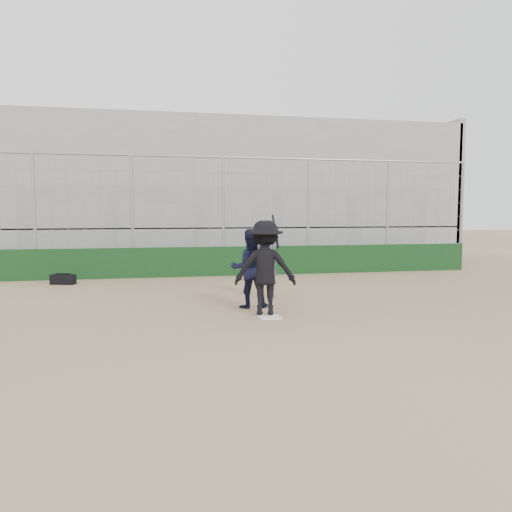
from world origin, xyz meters
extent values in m
plane|color=brown|center=(0.00, 0.00, 0.00)|extent=(90.00, 90.00, 0.00)
cube|color=white|center=(0.00, 0.00, 0.01)|extent=(0.44, 0.44, 0.02)
cube|color=black|center=(0.00, 7.00, 0.50)|extent=(18.00, 0.25, 1.00)
cylinder|color=gray|center=(0.00, 7.00, 2.00)|extent=(0.10, 0.10, 4.00)
cylinder|color=gray|center=(9.00, 7.00, 2.00)|extent=(0.10, 0.10, 4.00)
cylinder|color=gray|center=(0.00, 7.00, 4.00)|extent=(18.00, 0.07, 0.07)
cube|color=gray|center=(0.00, 11.95, 0.80)|extent=(20.00, 6.70, 1.60)
cube|color=gray|center=(0.00, 11.95, 3.70)|extent=(20.00, 6.70, 4.20)
cube|color=gray|center=(10.00, 11.95, 2.90)|extent=(0.25, 6.70, 6.10)
cylinder|color=gray|center=(0.00, 15.10, 6.80)|extent=(20.00, 0.06, 0.06)
imported|color=black|center=(-0.03, 0.27, 0.99)|extent=(1.42, 1.01, 1.99)
cylinder|color=black|center=(0.22, 0.42, 1.76)|extent=(0.07, 0.57, 0.71)
imported|color=black|center=(-0.20, 1.12, 0.58)|extent=(0.88, 0.69, 1.17)
sphere|color=maroon|center=(-0.20, 1.12, 1.06)|extent=(0.28, 0.28, 0.28)
imported|color=#464B59|center=(0.46, 2.44, 0.82)|extent=(0.71, 0.51, 1.64)
cube|color=black|center=(-5.01, 5.86, 0.15)|extent=(0.76, 0.49, 0.30)
cylinder|color=black|center=(-5.01, 5.86, 0.32)|extent=(0.45, 0.17, 0.04)
camera|label=1|loc=(-2.27, -9.83, 2.15)|focal=35.00mm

